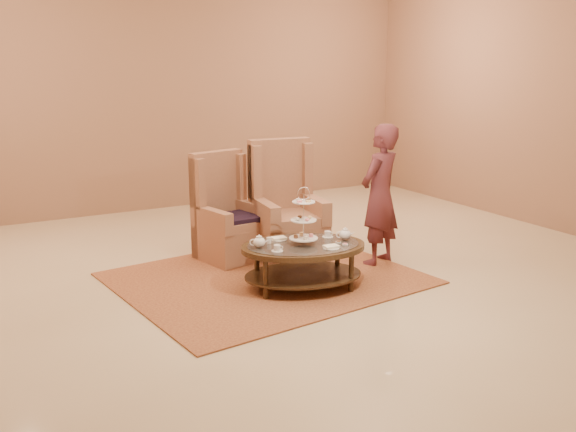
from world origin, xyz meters
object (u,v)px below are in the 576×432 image
tea_table (303,252)px  armchair_right (286,219)px  person (380,195)px  armchair_left (227,223)px

tea_table → armchair_right: bearing=86.0°
armchair_right → person: size_ratio=0.86×
armchair_right → tea_table: bearing=-102.6°
armchair_left → person: bearing=-47.8°
armchair_left → armchair_right: size_ratio=0.90×
armchair_left → armchair_right: (0.61, -0.26, 0.04)m
armchair_left → armchair_right: 0.66m
armchair_right → person: bearing=-36.2°
tea_table → armchair_left: armchair_left is taller
person → armchair_left: bearing=-58.2°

